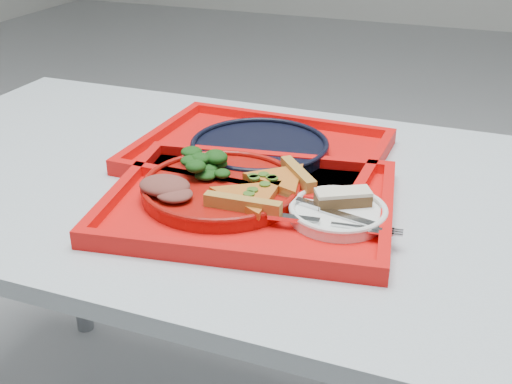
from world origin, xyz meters
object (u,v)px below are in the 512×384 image
Objects in this scene: tray_main at (250,206)px; dinner_plate at (221,190)px; tray_far at (260,155)px; dessert_bar at (343,197)px; navy_plate at (260,148)px.

dinner_plate reaches higher than tray_main.
tray_main is 0.21m from tray_far.
dinner_plate is 2.86× the size of dessert_bar.
tray_main is 1.73× the size of navy_plate.
tray_far is at bearing 91.13° from dinner_plate.
tray_far is 0.27m from dessert_bar.
tray_main is 4.95× the size of dessert_bar.
dinner_plate reaches higher than tray_far.
dessert_bar is at bearing -0.16° from tray_main.
tray_main is 1.00× the size of tray_far.
tray_far is at bearing 0.00° from navy_plate.
navy_plate is at bearing 0.00° from tray_far.
navy_plate is at bearing 109.70° from dessert_bar.
navy_plate is 0.27m from dessert_bar.
navy_plate reaches higher than tray_far.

